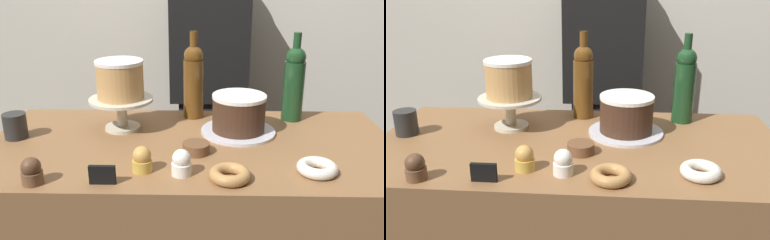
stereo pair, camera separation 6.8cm
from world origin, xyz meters
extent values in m
cylinder|color=beige|center=(-0.25, 0.12, 0.91)|extent=(0.12, 0.12, 0.01)
cylinder|color=beige|center=(-0.25, 0.12, 0.96)|extent=(0.04, 0.04, 0.09)
cylinder|color=beige|center=(-0.25, 0.12, 1.01)|extent=(0.22, 0.22, 0.01)
cylinder|color=tan|center=(-0.25, 0.12, 1.07)|extent=(0.16, 0.16, 0.12)
cylinder|color=white|center=(-0.25, 0.12, 1.14)|extent=(0.16, 0.16, 0.01)
cylinder|color=silver|center=(0.16, 0.10, 0.90)|extent=(0.26, 0.26, 0.01)
cylinder|color=#3D2619|center=(0.16, 0.10, 0.97)|extent=(0.18, 0.18, 0.11)
cylinder|color=white|center=(0.16, 0.10, 1.03)|extent=(0.18, 0.18, 0.01)
cylinder|color=#5B3814|center=(0.00, 0.26, 1.01)|extent=(0.08, 0.08, 0.22)
sphere|color=#5B3814|center=(0.00, 0.26, 1.14)|extent=(0.07, 0.07, 0.07)
cylinder|color=#5B3814|center=(0.00, 0.26, 1.19)|extent=(0.03, 0.03, 0.08)
cylinder|color=#193D1E|center=(0.37, 0.24, 1.01)|extent=(0.08, 0.08, 0.22)
sphere|color=#193D1E|center=(0.37, 0.24, 1.14)|extent=(0.07, 0.07, 0.07)
cylinder|color=#193D1E|center=(0.37, 0.24, 1.19)|extent=(0.03, 0.03, 0.08)
cylinder|color=brown|center=(-0.41, -0.28, 0.92)|extent=(0.06, 0.06, 0.03)
sphere|color=brown|center=(-0.41, -0.28, 0.95)|extent=(0.05, 0.05, 0.05)
cylinder|color=white|center=(-0.02, -0.22, 0.92)|extent=(0.06, 0.06, 0.03)
sphere|color=white|center=(-0.02, -0.22, 0.95)|extent=(0.05, 0.05, 0.05)
cylinder|color=gold|center=(-0.13, -0.20, 0.92)|extent=(0.06, 0.06, 0.03)
sphere|color=#CC9347|center=(-0.13, -0.20, 0.95)|extent=(0.05, 0.05, 0.05)
torus|color=silver|center=(0.35, -0.20, 0.92)|extent=(0.11, 0.11, 0.03)
torus|color=#B27F47|center=(0.11, -0.25, 0.92)|extent=(0.11, 0.11, 0.03)
cylinder|color=brown|center=(0.01, -0.08, 0.91)|extent=(0.08, 0.08, 0.01)
cylinder|color=brown|center=(0.01, -0.08, 0.92)|extent=(0.08, 0.08, 0.01)
cylinder|color=brown|center=(0.01, -0.08, 0.93)|extent=(0.08, 0.08, 0.01)
cube|color=black|center=(-0.23, -0.28, 0.93)|extent=(0.07, 0.01, 0.05)
cylinder|color=#282828|center=(-0.59, 0.03, 0.94)|extent=(0.08, 0.08, 0.08)
cube|color=black|center=(0.06, 0.68, 0.42)|extent=(0.28, 0.18, 0.85)
cube|color=black|center=(0.06, 0.68, 1.12)|extent=(0.36, 0.22, 0.55)
camera|label=1|loc=(0.03, -1.23, 1.43)|focal=38.39mm
camera|label=2|loc=(0.10, -1.23, 1.43)|focal=38.39mm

